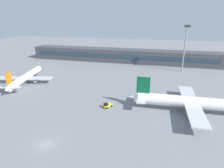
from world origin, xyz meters
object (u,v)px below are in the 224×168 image
object	(u,v)px
airplane_mid	(26,77)
baggage_tug_yellow	(107,105)
airplane_near	(196,103)
floodlight_tower_west	(185,46)

from	to	relation	value
airplane_mid	baggage_tug_yellow	world-z (taller)	airplane_mid
airplane_near	airplane_mid	bearing A→B (deg)	170.85
airplane_near	floodlight_tower_west	size ratio (longest dim) A/B	1.73
airplane_near	baggage_tug_yellow	distance (m)	30.19
floodlight_tower_west	baggage_tug_yellow	bearing A→B (deg)	-118.45
baggage_tug_yellow	airplane_near	bearing A→B (deg)	7.65
airplane_near	floodlight_tower_west	distance (m)	53.13
airplane_near	floodlight_tower_west	xyz separation A→B (m)	(0.43, 51.81, 11.77)
airplane_mid	baggage_tug_yellow	size ratio (longest dim) A/B	9.58
airplane_mid	floodlight_tower_west	bearing A→B (deg)	27.50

